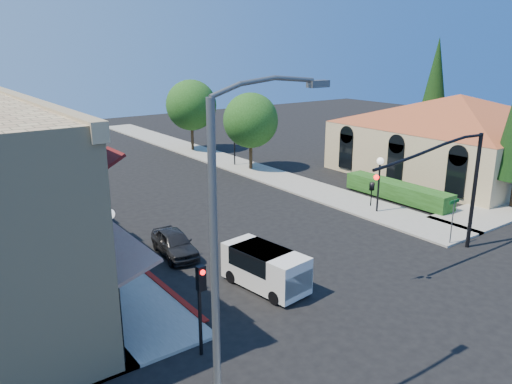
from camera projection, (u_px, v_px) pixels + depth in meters
ground at (390, 303)px, 20.34m from camera, size 120.00×120.00×0.00m
sidewalk_left at (15, 190)px, 36.26m from camera, size 3.50×50.00×0.12m
sidewalk_right at (219, 159)px, 46.19m from camera, size 3.50×50.00×0.12m
curb_red_strip at (150, 277)px, 22.62m from camera, size 0.25×10.00×0.06m
mission_building at (457, 127)px, 40.68m from camera, size 30.12×30.12×6.40m
hedge at (397, 200)px, 33.95m from camera, size 1.40×8.00×1.10m
conifer_far at (435, 86)px, 48.39m from camera, size 3.20×3.20×11.00m
street_tree_a at (251, 120)px, 41.19m from camera, size 4.56×4.56×6.48m
street_tree_b at (191, 105)px, 48.83m from camera, size 4.94×4.94×7.02m
signal_mast_arm at (452, 177)px, 23.68m from camera, size 8.01×0.39×6.00m
secondary_signal at (201, 294)px, 16.24m from camera, size 0.28×0.42×3.32m
cobra_streetlight at (227, 251)px, 12.13m from camera, size 3.60×0.25×9.31m
street_name_sign at (453, 214)px, 25.83m from camera, size 0.80×0.06×2.50m
lamppost_left_near at (111, 228)px, 20.94m from camera, size 0.44×0.44×3.57m
lamppost_left_far at (31, 166)px, 31.78m from camera, size 0.44×0.44×3.57m
lamppost_right_near at (380, 171)px, 30.60m from camera, size 0.44×0.44×3.57m
lamppost_right_far at (234, 135)px, 42.98m from camera, size 0.44×0.44×3.57m
white_van at (266, 266)px, 21.38m from camera, size 2.18×4.10×1.74m
parked_car_a at (174, 243)px, 24.88m from camera, size 1.98×3.92×1.28m
parked_car_b at (90, 207)px, 30.69m from camera, size 1.29×3.32×1.08m
parked_car_c at (80, 200)px, 32.14m from camera, size 1.76×4.05×1.16m
parked_car_d at (54, 181)px, 36.80m from camera, size 2.22×4.03×1.07m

